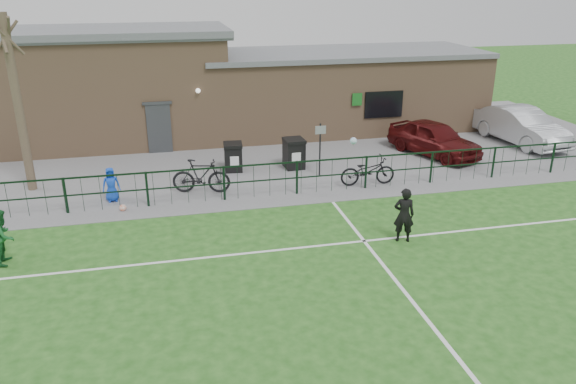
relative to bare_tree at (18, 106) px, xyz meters
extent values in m
plane|color=#205318|center=(8.00, -10.50, -3.00)|extent=(90.00, 90.00, 0.00)
cube|color=slate|center=(8.00, 3.00, -2.99)|extent=(34.00, 13.00, 0.02)
cube|color=white|center=(8.00, -2.70, -3.00)|extent=(28.00, 0.10, 0.01)
cube|color=white|center=(8.00, -6.50, -3.00)|extent=(28.00, 0.10, 0.01)
cube|color=white|center=(10.00, -10.50, -3.00)|extent=(0.10, 16.00, 0.01)
cube|color=black|center=(8.00, -2.50, -2.40)|extent=(28.00, 0.10, 1.20)
cylinder|color=#4C3D2E|center=(0.00, 0.00, 0.00)|extent=(0.30, 0.30, 6.00)
cube|color=black|center=(7.20, 0.45, -2.48)|extent=(0.72, 0.80, 1.00)
cube|color=black|center=(9.55, 0.25, -2.44)|extent=(0.76, 0.85, 1.08)
cylinder|color=black|center=(10.29, -0.82, -1.98)|extent=(0.07, 0.07, 2.00)
imported|color=#490D0D|center=(15.63, 0.57, -2.27)|extent=(3.14, 4.52, 1.43)
imported|color=#ABAEB3|center=(20.19, 1.35, -2.19)|extent=(2.24, 4.95, 1.58)
imported|color=black|center=(5.81, -1.65, -2.38)|extent=(2.08, 1.02, 1.20)
imported|color=black|center=(11.68, -2.20, -2.46)|extent=(2.02, 0.78, 1.05)
imported|color=blue|center=(2.83, -1.78, -2.40)|extent=(0.61, 0.44, 1.16)
imported|color=black|center=(11.07, -6.70, -2.20)|extent=(0.67, 0.53, 1.60)
sphere|color=white|center=(10.36, -4.24, -0.69)|extent=(0.22, 0.22, 0.22)
imported|color=#1B5E2B|center=(0.38, -5.56, -2.25)|extent=(0.59, 0.74, 1.50)
sphere|color=white|center=(3.20, -2.70, -2.89)|extent=(0.22, 0.22, 0.22)
cube|color=#A37C5B|center=(8.00, 6.00, -1.25)|extent=(24.00, 5.00, 3.50)
cube|color=#A37C5B|center=(1.76, 6.00, 1.10)|extent=(11.52, 5.00, 1.20)
cube|color=#525559|center=(1.76, 6.00, 1.82)|extent=(12.02, 5.40, 0.28)
cube|color=#525559|center=(13.28, 6.00, 0.60)|extent=(13.44, 5.30, 0.22)
cube|color=#383A3D|center=(4.50, 3.47, -1.95)|extent=(1.00, 0.08, 2.10)
cube|color=black|center=(14.50, 3.47, -1.40)|extent=(1.80, 0.08, 1.20)
cube|color=#19661E|center=(13.20, 3.42, -1.10)|extent=(0.45, 0.04, 0.55)
camera|label=1|loc=(4.68, -20.05, 4.10)|focal=35.00mm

